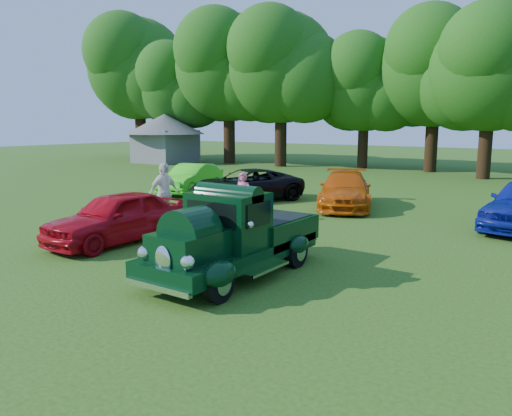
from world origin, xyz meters
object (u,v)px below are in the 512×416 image
Objects in this scene: back_car_orange at (345,190)px; spectator_pink at (243,197)px; back_car_lime at (191,178)px; hero_pickup at (235,239)px; gazebo at (165,133)px; red_convertible at (117,217)px; spectator_white at (164,193)px; back_car_black at (246,185)px; spectator_grey at (242,195)px.

spectator_pink is (-1.66, -4.28, 0.12)m from back_car_orange.
spectator_pink is at bearing -47.21° from back_car_lime.
gazebo reaches higher than hero_pickup.
spectator_white is at bearing 108.41° from red_convertible.
hero_pickup is 5.96m from spectator_pink.
hero_pickup reaches higher than back_car_black.
spectator_pink reaches higher than red_convertible.
hero_pickup is 0.97× the size of back_car_black.
spectator_grey is 0.24× the size of gazebo.
spectator_pink is at bearing -40.63° from spectator_white.
hero_pickup is 0.71× the size of gazebo.
back_car_orange is at bearing -29.00° from gazebo.
back_car_black is 3.10× the size of spectator_grey.
gazebo is at bearing 133.27° from red_convertible.
gazebo is (-13.85, 12.18, 1.74)m from back_car_lime.
gazebo is (-17.95, 17.97, 1.43)m from spectator_white.
back_car_orange is 7.02m from spectator_white.
spectator_pink is 2.56m from spectator_white.
spectator_white reaches higher than spectator_pink.
red_convertible is 2.56× the size of spectator_pink.
spectator_grey is (2.04, -3.07, 0.10)m from back_car_black.
spectator_pink is at bearing 78.56° from red_convertible.
spectator_white is at bearing 149.33° from hero_pickup.
gazebo reaches higher than back_car_lime.
spectator_white reaches higher than spectator_grey.
spectator_pink is 25.55m from gazebo.
back_car_orange is 24.53m from gazebo.
spectator_white reaches higher than red_convertible.
spectator_grey is (-0.37, 0.42, -0.03)m from spectator_pink.
gazebo is at bearing 130.60° from spectator_pink.
red_convertible is 4.87m from spectator_grey.
hero_pickup is 2.34× the size of spectator_white.
hero_pickup is 12.83m from back_car_lime.
red_convertible is at bearing -47.61° from gazebo.
hero_pickup reaches higher than spectator_grey.
spectator_white reaches higher than hero_pickup.
back_car_orange is 0.72× the size of gazebo.
spectator_white reaches higher than back_car_lime.
hero_pickup reaches higher than back_car_lime.
back_car_orange reaches higher than back_car_lime.
gazebo is (-19.74, 16.14, 1.61)m from spectator_pink.
hero_pickup is at bearing -42.29° from gazebo.
spectator_pink is 0.81× the size of spectator_white.
back_car_orange is (4.07, 0.79, 0.01)m from back_car_black.
back_car_orange is 4.36m from spectator_grey.
red_convertible is 2.73m from spectator_white.
red_convertible is 9.72m from back_car_lime.
spectator_pink is at bearing -39.27° from gazebo.
back_car_lime is 0.85× the size of back_car_black.
spectator_white is at bearing -142.96° from back_car_orange.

